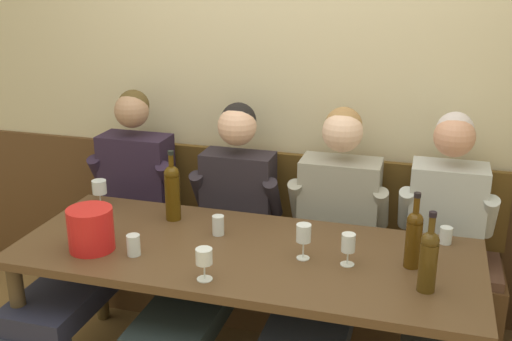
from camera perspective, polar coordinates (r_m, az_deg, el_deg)
The scene contains 19 objects.
room_wall_back at distance 3.50m, azimuth 3.58°, elevation 9.19°, with size 6.80×0.08×2.80m, color beige.
wood_wainscot_panel at distance 3.72m, azimuth 3.10°, elevation -5.39°, with size 6.80×0.03×0.92m, color #55371E.
wall_bench at distance 3.61m, azimuth 2.27°, elevation -9.27°, with size 2.41×0.42×0.94m.
dining_table at distance 2.86m, azimuth -1.01°, elevation -8.78°, with size 2.11×0.84×0.74m.
person_center_right_seat at distance 3.46m, azimuth -13.40°, elevation -4.90°, with size 0.51×1.26×1.29m.
person_right_seat at distance 3.21m, azimuth -3.60°, elevation -6.43°, with size 0.50×1.27×1.26m.
person_center_left_seat at distance 3.09m, azimuth 6.63°, elevation -7.41°, with size 0.53×1.27×1.27m.
person_left_seat at distance 3.06m, azimuth 16.95°, elevation -8.27°, with size 0.48×1.27×1.28m.
ice_bucket at distance 2.88m, azimuth -15.03°, elevation -5.26°, with size 0.21×0.21×0.20m, color red.
wine_bottle_clear_water at distance 3.11m, azimuth -7.74°, elevation -1.85°, with size 0.08×0.08×0.36m.
wine_bottle_green_tall at distance 2.70m, azimuth 14.38°, elevation -5.96°, with size 0.07×0.07×0.34m.
wine_bottle_amber_mid at distance 2.53m, azimuth 15.67°, elevation -7.86°, with size 0.07×0.07×0.34m.
wine_glass_mid_right at distance 2.70m, azimuth 4.43°, elevation -5.96°, with size 0.07×0.07×0.16m.
wine_glass_center_front at distance 3.38m, azimuth -14.28°, elevation -1.61°, with size 0.08×0.08×0.14m.
wine_glass_near_bucket at distance 2.68m, azimuth 8.53°, elevation -6.80°, with size 0.06×0.06×0.14m.
wine_glass_by_bottle at distance 2.54m, azimuth -4.83°, elevation -8.03°, with size 0.07×0.07×0.14m.
water_tumbler_right at distance 2.81m, azimuth -11.26°, elevation -6.78°, with size 0.06×0.06×0.10m, color silver.
water_tumbler_center at distance 3.00m, azimuth 17.15°, elevation -5.74°, with size 0.06×0.06×0.08m, color silver.
water_tumbler_left at distance 2.96m, azimuth -3.52°, elevation -5.08°, with size 0.06×0.06×0.10m, color silver.
Camera 1 is at (0.76, -2.27, 1.98)m, focal length 43.25 mm.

